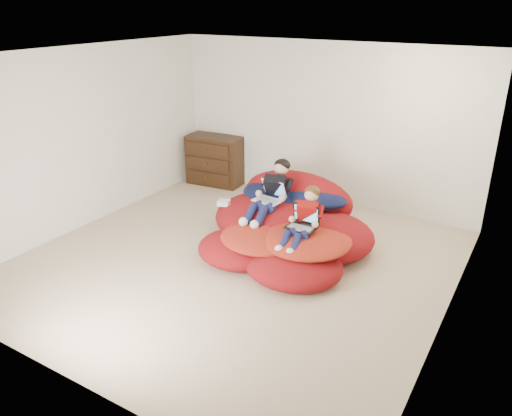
{
  "coord_description": "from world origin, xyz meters",
  "views": [
    {
      "loc": [
        3.07,
        -4.6,
        3.06
      ],
      "look_at": [
        0.17,
        0.2,
        0.7
      ],
      "focal_mm": 35.0,
      "sensor_mm": 36.0,
      "label": 1
    }
  ],
  "objects": [
    {
      "name": "younger_boy",
      "position": [
        0.71,
        0.46,
        0.61
      ],
      "size": [
        0.32,
        0.86,
        0.62
      ],
      "color": "#9B100D",
      "rests_on": "beanbag_pile"
    },
    {
      "name": "laptop_black",
      "position": [
        0.71,
        0.43,
        0.56
      ],
      "size": [
        0.36,
        0.29,
        0.26
      ],
      "color": "black",
      "rests_on": "younger_boy"
    },
    {
      "name": "room_shell",
      "position": [
        0.0,
        0.0,
        0.22
      ],
      "size": [
        5.1,
        5.1,
        2.77
      ],
      "color": "tan",
      "rests_on": "ground"
    },
    {
      "name": "cream_pillow",
      "position": [
        -0.19,
        1.56,
        0.62
      ],
      "size": [
        0.39,
        0.25,
        0.25
      ],
      "primitive_type": "ellipsoid",
      "color": "beige",
      "rests_on": "beanbag_pile"
    },
    {
      "name": "older_boy",
      "position": [
        0.01,
        0.9,
        0.68
      ],
      "size": [
        0.35,
        1.04,
        0.68
      ],
      "color": "black",
      "rests_on": "beanbag_pile"
    },
    {
      "name": "laptop_white",
      "position": [
        0.01,
        0.84,
        0.63
      ],
      "size": [
        0.39,
        0.4,
        0.25
      ],
      "color": "white",
      "rests_on": "older_boy"
    },
    {
      "name": "dresser",
      "position": [
        -1.9,
        2.24,
        0.43
      ],
      "size": [
        1.0,
        0.59,
        0.86
      ],
      "color": "black",
      "rests_on": "ground"
    },
    {
      "name": "power_adapter",
      "position": [
        -0.65,
        0.71,
        0.42
      ],
      "size": [
        0.2,
        0.2,
        0.06
      ],
      "primitive_type": "cube",
      "rotation": [
        0.0,
        0.0,
        0.31
      ],
      "color": "white",
      "rests_on": "beanbag_pile"
    },
    {
      "name": "beanbag_pile",
      "position": [
        0.3,
        0.82,
        0.25
      ],
      "size": [
        2.32,
        2.31,
        0.85
      ],
      "color": "maroon",
      "rests_on": "ground"
    }
  ]
}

